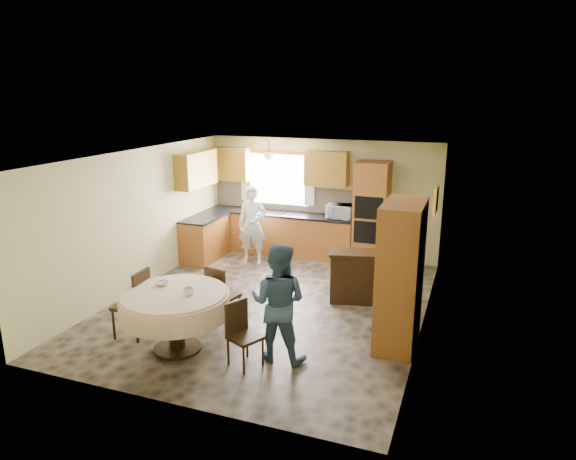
% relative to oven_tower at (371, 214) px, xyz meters
% --- Properties ---
extents(floor, '(5.00, 6.00, 0.01)m').
position_rel_oven_tower_xyz_m(floor, '(-1.15, -2.69, -1.06)').
color(floor, '#6D5C4C').
rests_on(floor, ground).
extents(ceiling, '(5.00, 6.00, 0.01)m').
position_rel_oven_tower_xyz_m(ceiling, '(-1.15, -2.69, 1.44)').
color(ceiling, white).
rests_on(ceiling, wall_back).
extents(wall_back, '(5.00, 0.02, 2.50)m').
position_rel_oven_tower_xyz_m(wall_back, '(-1.15, 0.31, 0.19)').
color(wall_back, tan).
rests_on(wall_back, floor).
extents(wall_front, '(5.00, 0.02, 2.50)m').
position_rel_oven_tower_xyz_m(wall_front, '(-1.15, -5.69, 0.19)').
color(wall_front, tan).
rests_on(wall_front, floor).
extents(wall_left, '(0.02, 6.00, 2.50)m').
position_rel_oven_tower_xyz_m(wall_left, '(-3.65, -2.69, 0.19)').
color(wall_left, tan).
rests_on(wall_left, floor).
extents(wall_right, '(0.02, 6.00, 2.50)m').
position_rel_oven_tower_xyz_m(wall_right, '(1.35, -2.69, 0.19)').
color(wall_right, tan).
rests_on(wall_right, floor).
extents(window, '(1.40, 0.03, 1.10)m').
position_rel_oven_tower_xyz_m(window, '(-2.15, 0.29, 0.54)').
color(window, white).
rests_on(window, wall_back).
extents(curtain_left, '(0.22, 0.02, 1.15)m').
position_rel_oven_tower_xyz_m(curtain_left, '(-2.90, 0.24, 0.59)').
color(curtain_left, white).
rests_on(curtain_left, wall_back).
extents(curtain_right, '(0.22, 0.02, 1.15)m').
position_rel_oven_tower_xyz_m(curtain_right, '(-1.40, 0.24, 0.59)').
color(curtain_right, white).
rests_on(curtain_right, wall_back).
extents(base_cab_back, '(3.30, 0.60, 0.88)m').
position_rel_oven_tower_xyz_m(base_cab_back, '(-2.00, 0.01, -0.62)').
color(base_cab_back, '#B0672F').
rests_on(base_cab_back, floor).
extents(counter_back, '(3.30, 0.64, 0.04)m').
position_rel_oven_tower_xyz_m(counter_back, '(-2.00, 0.01, -0.16)').
color(counter_back, black).
rests_on(counter_back, base_cab_back).
extents(base_cab_left, '(0.60, 1.20, 0.88)m').
position_rel_oven_tower_xyz_m(base_cab_left, '(-3.35, -0.89, -0.62)').
color(base_cab_left, '#B0672F').
rests_on(base_cab_left, floor).
extents(counter_left, '(0.64, 1.20, 0.04)m').
position_rel_oven_tower_xyz_m(counter_left, '(-3.35, -0.89, -0.16)').
color(counter_left, black).
rests_on(counter_left, base_cab_left).
extents(backsplash, '(3.30, 0.02, 0.55)m').
position_rel_oven_tower_xyz_m(backsplash, '(-2.00, 0.30, 0.12)').
color(backsplash, tan).
rests_on(backsplash, wall_back).
extents(wall_cab_left, '(0.85, 0.33, 0.72)m').
position_rel_oven_tower_xyz_m(wall_cab_left, '(-3.20, 0.15, 0.85)').
color(wall_cab_left, '#AB7D2A').
rests_on(wall_cab_left, wall_back).
extents(wall_cab_right, '(0.90, 0.33, 0.72)m').
position_rel_oven_tower_xyz_m(wall_cab_right, '(-1.00, 0.15, 0.85)').
color(wall_cab_right, '#AB7D2A').
rests_on(wall_cab_right, wall_back).
extents(wall_cab_side, '(0.33, 1.20, 0.72)m').
position_rel_oven_tower_xyz_m(wall_cab_side, '(-3.48, -0.89, 0.85)').
color(wall_cab_side, '#AB7D2A').
rests_on(wall_cab_side, wall_left).
extents(oven_tower, '(0.66, 0.62, 2.12)m').
position_rel_oven_tower_xyz_m(oven_tower, '(0.00, 0.00, 0.00)').
color(oven_tower, '#B0672F').
rests_on(oven_tower, floor).
extents(oven_upper, '(0.56, 0.01, 0.45)m').
position_rel_oven_tower_xyz_m(oven_upper, '(0.00, -0.31, 0.19)').
color(oven_upper, black).
rests_on(oven_upper, oven_tower).
extents(oven_lower, '(0.56, 0.01, 0.45)m').
position_rel_oven_tower_xyz_m(oven_lower, '(0.00, -0.31, -0.31)').
color(oven_lower, black).
rests_on(oven_lower, oven_tower).
extents(pendant, '(0.36, 0.36, 0.18)m').
position_rel_oven_tower_xyz_m(pendant, '(-2.15, -0.19, 1.06)').
color(pendant, beige).
rests_on(pendant, ceiling).
extents(sideboard, '(1.23, 0.73, 0.82)m').
position_rel_oven_tower_xyz_m(sideboard, '(0.29, -1.99, -0.65)').
color(sideboard, '#36210E').
rests_on(sideboard, floor).
extents(space_heater, '(0.42, 0.31, 0.55)m').
position_rel_oven_tower_xyz_m(space_heater, '(0.63, -1.65, -0.78)').
color(space_heater, black).
rests_on(space_heater, floor).
extents(cupboard, '(0.54, 1.07, 2.05)m').
position_rel_oven_tower_xyz_m(cupboard, '(1.07, -3.30, -0.04)').
color(cupboard, '#B0672F').
rests_on(cupboard, floor).
extents(dining_table, '(1.48, 1.48, 0.85)m').
position_rel_oven_tower_xyz_m(dining_table, '(-1.75, -4.55, -0.40)').
color(dining_table, '#36210E').
rests_on(dining_table, floor).
extents(chair_left, '(0.47, 0.47, 1.01)m').
position_rel_oven_tower_xyz_m(chair_left, '(-2.51, -4.40, -0.50)').
color(chair_left, '#36210E').
rests_on(chair_left, floor).
extents(chair_back, '(0.49, 0.49, 0.94)m').
position_rel_oven_tower_xyz_m(chair_back, '(-1.56, -3.63, -0.54)').
color(chair_back, '#36210E').
rests_on(chair_back, floor).
extents(chair_right, '(0.50, 0.50, 0.86)m').
position_rel_oven_tower_xyz_m(chair_right, '(-0.75, -4.58, -0.59)').
color(chair_right, '#36210E').
rests_on(chair_right, floor).
extents(framed_picture, '(0.06, 0.55, 0.46)m').
position_rel_oven_tower_xyz_m(framed_picture, '(1.32, -1.25, 0.64)').
color(framed_picture, gold).
rests_on(framed_picture, wall_right).
extents(microwave, '(0.55, 0.38, 0.30)m').
position_rel_oven_tower_xyz_m(microwave, '(-0.64, -0.04, 0.01)').
color(microwave, silver).
rests_on(microwave, counter_back).
extents(person_sink, '(0.66, 0.50, 1.62)m').
position_rel_oven_tower_xyz_m(person_sink, '(-2.29, -0.79, -0.25)').
color(person_sink, silver).
rests_on(person_sink, floor).
extents(person_dining, '(0.80, 0.63, 1.61)m').
position_rel_oven_tower_xyz_m(person_dining, '(-0.35, -4.29, -0.26)').
color(person_dining, '#334E71').
rests_on(person_dining, floor).
extents(bowl_sideboard, '(0.27, 0.27, 0.05)m').
position_rel_oven_tower_xyz_m(bowl_sideboard, '(0.08, -1.99, -0.21)').
color(bowl_sideboard, '#B2B2B2').
rests_on(bowl_sideboard, sideboard).
extents(bottle_sideboard, '(0.12, 0.12, 0.30)m').
position_rel_oven_tower_xyz_m(bottle_sideboard, '(0.71, -1.99, -0.09)').
color(bottle_sideboard, silver).
rests_on(bottle_sideboard, sideboard).
extents(cup_table, '(0.14, 0.14, 0.11)m').
position_rel_oven_tower_xyz_m(cup_table, '(-1.52, -4.58, -0.16)').
color(cup_table, '#B2B2B2').
rests_on(cup_table, dining_table).
extents(bowl_table, '(0.22, 0.22, 0.06)m').
position_rel_oven_tower_xyz_m(bowl_table, '(-2.05, -4.38, -0.18)').
color(bowl_table, '#B2B2B2').
rests_on(bowl_table, dining_table).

